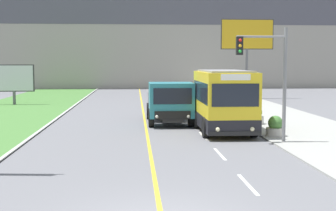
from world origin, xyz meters
name	(u,v)px	position (x,y,z in m)	size (l,w,h in m)	color
lane_marking_centre	(171,199)	(0.35, 1.88, 0.00)	(2.88, 140.00, 0.01)	gold
apartment_block_background	(139,0)	(0.00, 56.52, 12.26)	(80.00, 8.04, 24.52)	gray
city_bus	(224,101)	(3.96, 13.29, 1.62)	(2.62, 5.50, 3.21)	yellow
dump_truck	(170,103)	(1.43, 16.73, 1.25)	(2.55, 6.38, 2.47)	black
traffic_light_mast	(269,70)	(5.34, 10.02, 3.30)	(2.28, 0.32, 5.14)	slate
billboard_large	(247,37)	(10.42, 35.26, 6.02)	(5.20, 0.24, 7.79)	#59595B
billboard_small	(14,79)	(-10.79, 29.94, 2.20)	(3.40, 0.24, 3.41)	#59595B
planter_round_near	(275,127)	(6.14, 11.61, 0.51)	(0.88, 0.88, 0.99)	#B7B2A8
planter_round_second	(256,116)	(6.35, 16.01, 0.53)	(0.89, 0.89, 1.02)	#B7B2A8
planter_round_third	(239,108)	(6.33, 20.42, 0.54)	(0.95, 0.95, 1.06)	#B7B2A8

